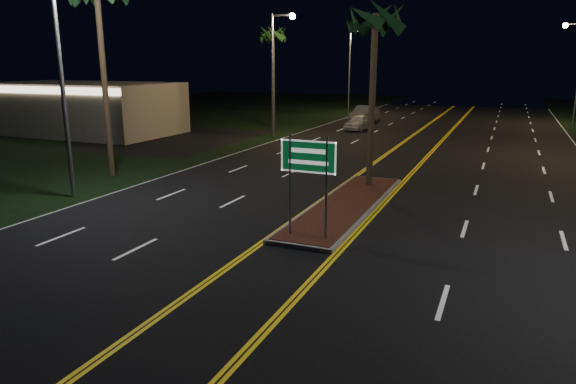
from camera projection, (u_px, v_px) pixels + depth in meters
The scene contains 13 objects.
ground at pixel (270, 272), 13.82m from camera, with size 120.00×120.00×0.00m, color black.
grass_left at pixel (92, 124), 47.55m from camera, with size 40.00×110.00×0.01m, color black.
median_island at pixel (346, 205), 20.04m from camera, with size 2.25×10.25×0.17m.
highway_sign at pixel (308, 166), 15.72m from camera, with size 1.80×0.08×3.20m.
commercial_building at pixel (82, 108), 41.07m from camera, with size 15.00×8.12×4.00m.
streetlight_left_near at pixel (67, 58), 20.05m from camera, with size 1.91×0.44×9.00m.
streetlight_left_mid at pixel (277, 61), 37.89m from camera, with size 1.91×0.44×9.00m.
streetlight_left_far at pixel (353, 62), 55.72m from camera, with size 1.91×0.44×9.00m.
streetlight_right_far at pixel (576, 61), 45.84m from camera, with size 1.91×0.44×9.00m.
palm_median at pixel (375, 19), 21.41m from camera, with size 2.40×2.40×8.30m.
palm_left_far at pixel (273, 35), 41.78m from camera, with size 2.40×2.40×8.80m.
car_near at pixel (359, 121), 43.29m from camera, with size 1.92×4.49×1.50m, color silver.
car_far at pixel (364, 113), 49.18m from camera, with size 2.28×5.33×1.78m, color #989CA1.
Camera 1 is at (5.50, -11.65, 5.46)m, focal length 32.00 mm.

